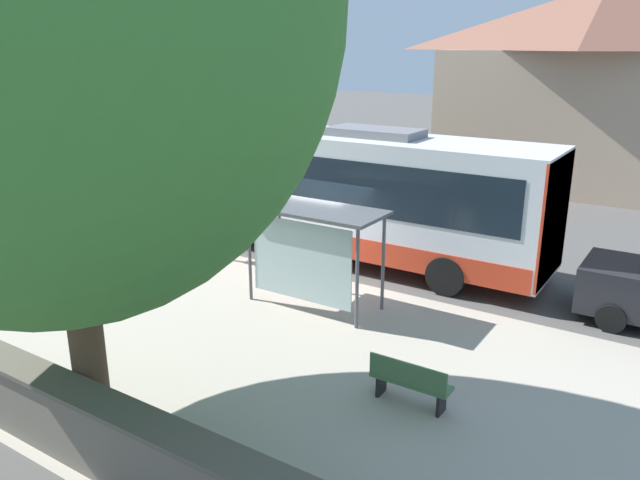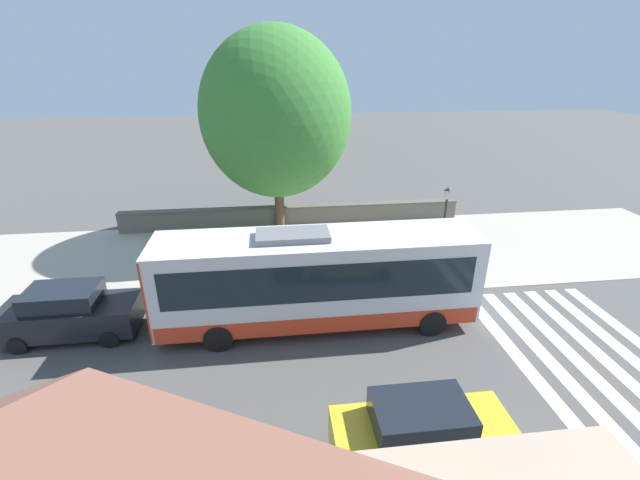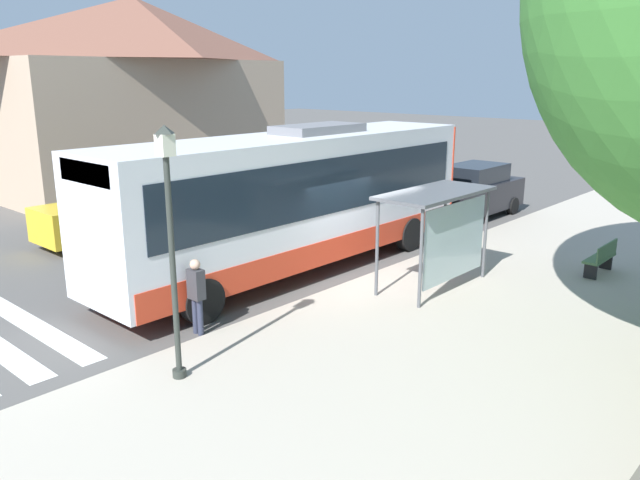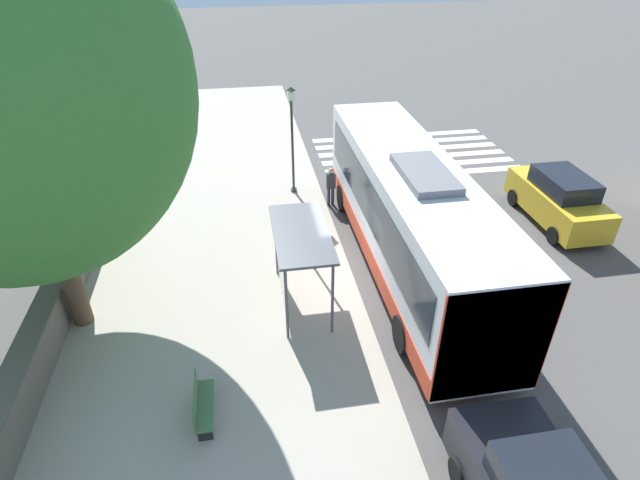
% 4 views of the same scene
% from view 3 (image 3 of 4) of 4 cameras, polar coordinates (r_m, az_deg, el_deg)
% --- Properties ---
extents(ground_plane, '(120.00, 120.00, 0.00)m').
position_cam_3_polar(ground_plane, '(16.04, 3.06, -3.69)').
color(ground_plane, '#514F4C').
rests_on(ground_plane, ground).
extents(sidewalk_plaza, '(9.00, 44.00, 0.02)m').
position_cam_3_polar(sidewalk_plaza, '(13.84, 17.78, -7.47)').
color(sidewalk_plaza, '#ADA393').
rests_on(sidewalk_plaza, ground).
extents(background_building, '(6.63, 12.64, 8.34)m').
position_cam_3_polar(background_building, '(29.39, -16.20, 12.73)').
color(background_building, tan).
rests_on(background_building, ground).
extents(bus, '(2.67, 11.60, 3.82)m').
position_cam_3_polar(bus, '(16.47, -2.16, 3.91)').
color(bus, silver).
rests_on(bus, ground).
extents(bus_shelter, '(1.51, 3.27, 2.40)m').
position_cam_3_polar(bus_shelter, '(15.22, 10.95, 2.75)').
color(bus_shelter, '#515459').
rests_on(bus_shelter, ground).
extents(pedestrian, '(0.34, 0.22, 1.58)m').
position_cam_3_polar(pedestrian, '(12.72, -11.23, -4.61)').
color(pedestrian, '#2D3347').
rests_on(pedestrian, ground).
extents(bench, '(0.40, 1.43, 0.88)m').
position_cam_3_polar(bench, '(17.90, 24.33, -1.49)').
color(bench, '#4C7247').
rests_on(bench, ground).
extents(street_lamp_near, '(0.28, 0.28, 4.34)m').
position_cam_3_polar(street_lamp_near, '(10.47, -13.49, 0.50)').
color(street_lamp_near, '#2D332D').
rests_on(street_lamp_near, ground).
extents(parked_car_behind_bus, '(1.99, 4.64, 1.94)m').
position_cam_3_polar(parked_car_behind_bus, '(23.62, 13.83, 4.30)').
color(parked_car_behind_bus, black).
rests_on(parked_car_behind_bus, ground).
extents(parked_car_far_lane, '(1.89, 4.40, 1.95)m').
position_cam_3_polar(parked_car_far_lane, '(20.62, -18.66, 2.46)').
color(parked_car_far_lane, gold).
rests_on(parked_car_far_lane, ground).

